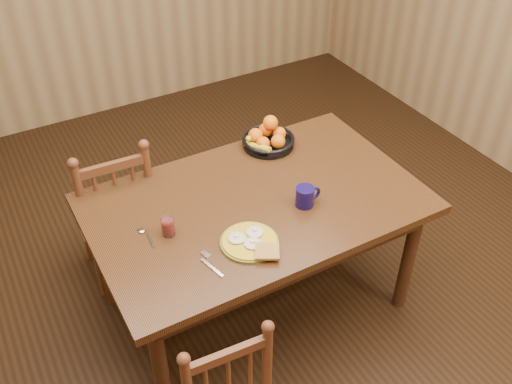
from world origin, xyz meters
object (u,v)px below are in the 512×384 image
dining_table (256,213)px  chair_far (116,212)px  fruit_bowl (268,138)px  coffee_mug (306,196)px  breakfast_plate (250,242)px

dining_table → chair_far: bearing=132.6°
dining_table → chair_far: size_ratio=1.71×
dining_table → fruit_bowl: (0.29, 0.38, 0.13)m
chair_far → fruit_bowl: chair_far is taller
chair_far → coffee_mug: bearing=137.5°
chair_far → fruit_bowl: bearing=168.1°
dining_table → breakfast_plate: 0.32m
coffee_mug → fruit_bowl: (0.10, 0.53, -0.00)m
chair_far → coffee_mug: (0.74, -0.74, 0.35)m
coffee_mug → chair_far: bearing=134.9°
breakfast_plate → coffee_mug: size_ratio=2.30×
dining_table → coffee_mug: size_ratio=12.01×
breakfast_plate → fruit_bowl: 0.79m
coffee_mug → dining_table: bearing=142.8°
dining_table → chair_far: 0.84m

